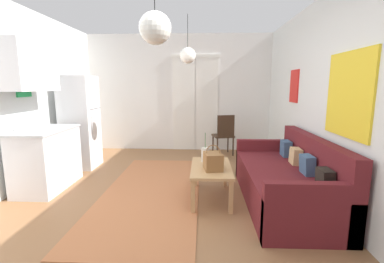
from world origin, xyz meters
TOP-DOWN VIEW (x-y plane):
  - ground_plane at (0.00, 0.00)m, footprint 4.85×7.33m
  - wall_back at (0.02, 3.41)m, footprint 4.45×0.13m
  - wall_right at (2.17, 0.00)m, footprint 0.12×6.93m
  - area_rug at (-0.16, 0.69)m, footprint 1.35×3.24m
  - couch at (1.70, 0.42)m, footprint 0.94×2.11m
  - coffee_table at (0.69, 0.49)m, footprint 0.53×0.96m
  - bamboo_vase at (0.60, 0.72)m, footprint 0.11×0.11m
  - handbag at (0.70, 0.36)m, footprint 0.26×0.31m
  - refrigerator at (-1.72, 1.87)m, footprint 0.58×0.59m
  - kitchen_counter at (-1.79, 0.79)m, footprint 0.59×1.06m
  - accent_chair at (1.04, 2.83)m, footprint 0.51×0.49m
  - pendant_lamp_near at (0.18, -0.75)m, footprint 0.26×0.26m
  - pendant_lamp_far at (0.30, 1.70)m, footprint 0.27×0.27m

SIDE VIEW (x-z plane):
  - ground_plane at x=0.00m, z-range -0.10..0.00m
  - area_rug at x=-0.16m, z-range 0.00..0.01m
  - couch at x=1.70m, z-range -0.15..0.72m
  - coffee_table at x=0.69m, z-range 0.17..0.62m
  - accent_chair at x=1.04m, z-range 0.04..0.95m
  - bamboo_vase at x=0.60m, z-range 0.34..0.76m
  - handbag at x=0.70m, z-range 0.40..0.73m
  - kitchen_counter at x=-1.79m, z-range -0.24..1.90m
  - refrigerator at x=-1.72m, z-range 0.00..1.70m
  - wall_back at x=0.02m, z-range -0.01..2.69m
  - wall_right at x=2.17m, z-range 0.00..2.70m
  - pendant_lamp_near at x=0.18m, z-range 1.56..2.41m
  - pendant_lamp_far at x=0.30m, z-range 1.63..2.43m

